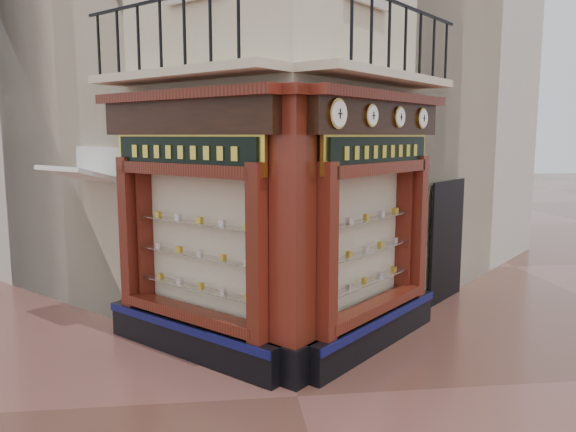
{
  "coord_description": "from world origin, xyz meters",
  "views": [
    {
      "loc": [
        -0.93,
        -6.77,
        3.34
      ],
      "look_at": [
        0.11,
        2.0,
        2.07
      ],
      "focal_mm": 35.0,
      "sensor_mm": 36.0,
      "label": 1
    }
  ],
  "objects": [
    {
      "name": "ground",
      "position": [
        0.0,
        0.0,
        0.0
      ],
      "size": [
        80.0,
        80.0,
        0.0
      ],
      "primitive_type": "plane",
      "color": "#4E2D24",
      "rests_on": "ground"
    },
    {
      "name": "main_building",
      "position": [
        0.0,
        6.16,
        6.0
      ],
      "size": [
        11.31,
        11.31,
        12.0
      ],
      "primitive_type": "cube",
      "rotation": [
        0.0,
        0.0,
        0.79
      ],
      "color": "beige",
      "rests_on": "ground"
    },
    {
      "name": "neighbour_left",
      "position": [
        -2.47,
        8.63,
        5.5
      ],
      "size": [
        11.31,
        11.31,
        11.0
      ],
      "primitive_type": "cube",
      "rotation": [
        0.0,
        0.0,
        0.79
      ],
      "color": "beige",
      "rests_on": "ground"
    },
    {
      "name": "neighbour_right",
      "position": [
        2.47,
        8.63,
        5.5
      ],
      "size": [
        11.31,
        11.31,
        11.0
      ],
      "primitive_type": "cube",
      "rotation": [
        0.0,
        0.0,
        0.79
      ],
      "color": "beige",
      "rests_on": "ground"
    },
    {
      "name": "shopfront_left",
      "position": [
        -1.41,
        1.57,
        1.98
      ],
      "size": [
        2.86,
        2.86,
        3.98
      ],
      "rotation": [
        0.0,
        0.0,
        2.36
      ],
      "color": "black",
      "rests_on": "ground"
    },
    {
      "name": "shopfront_right",
      "position": [
        1.41,
        1.57,
        1.98
      ],
      "size": [
        2.86,
        2.86,
        3.98
      ],
      "rotation": [
        0.0,
        0.0,
        0.79
      ],
      "color": "black",
      "rests_on": "ground"
    },
    {
      "name": "corner_pilaster",
      "position": [
        0.0,
        0.5,
        1.95
      ],
      "size": [
        0.85,
        0.85,
        3.98
      ],
      "rotation": [
        0.0,
        0.0,
        0.79
      ],
      "color": "black",
      "rests_on": "ground"
    },
    {
      "name": "balcony",
      "position": [
        0.0,
        1.49,
        4.22
      ],
      "size": [
        5.94,
        2.97,
        1.03
      ],
      "color": "beige",
      "rests_on": "ground"
    },
    {
      "name": "clock_a",
      "position": [
        0.59,
        0.48,
        3.62
      ],
      "size": [
        0.32,
        0.32,
        0.4
      ],
      "rotation": [
        0.0,
        0.0,
        0.79
      ],
      "color": "#AB8B39",
      "rests_on": "ground"
    },
    {
      "name": "clock_b",
      "position": [
        1.2,
        1.1,
        3.62
      ],
      "size": [
        0.26,
        0.26,
        0.32
      ],
      "rotation": [
        0.0,
        0.0,
        0.79
      ],
      "color": "#AB8B39",
      "rests_on": "ground"
    },
    {
      "name": "clock_c",
      "position": [
        1.8,
        1.7,
        3.62
      ],
      "size": [
        0.26,
        0.26,
        0.32
      ],
      "rotation": [
        0.0,
        0.0,
        0.79
      ],
      "color": "#AB8B39",
      "rests_on": "ground"
    },
    {
      "name": "clock_d",
      "position": [
        2.38,
        2.27,
        3.62
      ],
      "size": [
        0.27,
        0.27,
        0.34
      ],
      "rotation": [
        0.0,
        0.0,
        0.79
      ],
      "color": "#AB8B39",
      "rests_on": "ground"
    },
    {
      "name": "awning",
      "position": [
        -3.38,
        3.17,
        0.0
      ],
      "size": [
        1.54,
        1.54,
        0.3
      ],
      "primitive_type": null,
      "rotation": [
        0.27,
        0.0,
        2.36
      ],
      "color": "silver",
      "rests_on": "ground"
    },
    {
      "name": "signboard_left",
      "position": [
        -1.46,
        1.51,
        3.1
      ],
      "size": [
        2.23,
        2.23,
        0.6
      ],
      "rotation": [
        0.0,
        0.0,
        2.36
      ],
      "color": "gold",
      "rests_on": "ground"
    },
    {
      "name": "signboard_right",
      "position": [
        1.46,
        1.51,
        3.1
      ],
      "size": [
        2.2,
        2.2,
        0.59
      ],
      "rotation": [
        0.0,
        0.0,
        0.79
      ],
      "color": "gold",
      "rests_on": "ground"
    }
  ]
}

